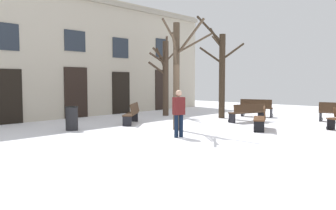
# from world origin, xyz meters

# --- Properties ---
(ground_plane) EXTENTS (32.43, 32.43, 0.00)m
(ground_plane) POSITION_xyz_m (0.00, 0.00, 0.00)
(ground_plane) COLOR white
(building_facade) EXTENTS (20.27, 0.60, 6.39)m
(building_facade) POSITION_xyz_m (-0.01, 8.11, 3.24)
(building_facade) COLOR #BCB29E
(building_facade) RESTS_ON ground
(tree_foreground) EXTENTS (1.84, 1.99, 4.17)m
(tree_foreground) POSITION_xyz_m (3.87, 5.23, 2.24)
(tree_foreground) COLOR #423326
(tree_foreground) RESTS_ON ground
(tree_right_of_center) EXTENTS (1.90, 2.07, 5.17)m
(tree_right_of_center) POSITION_xyz_m (4.91, 2.33, 2.42)
(tree_right_of_center) COLOR #382B1E
(tree_right_of_center) RESTS_ON ground
(tree_left_of_center) EXTENTS (2.54, 1.45, 4.13)m
(tree_left_of_center) POSITION_xyz_m (0.12, 1.22, 2.26)
(tree_left_of_center) COLOR #4C3D2D
(tree_left_of_center) RESTS_ON ground
(litter_bin) EXTENTS (0.49, 0.49, 0.92)m
(litter_bin) POSITION_xyz_m (-2.62, 4.19, 0.46)
(litter_bin) COLOR black
(litter_bin) RESTS_ON ground
(bench_by_litter_bin) EXTENTS (1.66, 1.11, 0.89)m
(bench_by_litter_bin) POSITION_xyz_m (2.33, -1.16, 0.45)
(bench_by_litter_bin) COLOR #51331E
(bench_by_litter_bin) RESTS_ON ground
(bench_near_center_tree) EXTENTS (1.71, 1.45, 0.92)m
(bench_near_center_tree) POSITION_xyz_m (0.29, 3.95, 0.47)
(bench_near_center_tree) COLOR #3D2819
(bench_near_center_tree) RESTS_ON ground
(bench_far_corner) EXTENTS (0.93, 1.71, 0.93)m
(bench_far_corner) POSITION_xyz_m (6.53, 1.18, 0.47)
(bench_far_corner) COLOR #3D2819
(bench_far_corner) RESTS_ON ground
(bench_near_lamp) EXTENTS (1.89, 1.10, 0.84)m
(bench_near_lamp) POSITION_xyz_m (4.21, 0.42, 0.44)
(bench_near_lamp) COLOR #3D2819
(bench_near_lamp) RESTS_ON ground
(person_by_shop_door) EXTENTS (0.44, 0.35, 1.59)m
(person_by_shop_door) POSITION_xyz_m (-1.16, 0.08, 0.87)
(person_by_shop_door) COLOR black
(person_by_shop_door) RESTS_ON ground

